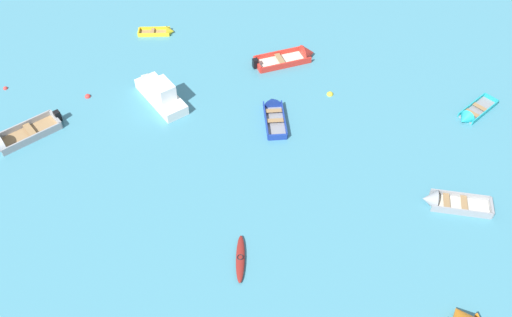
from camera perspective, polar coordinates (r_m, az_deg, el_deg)
name	(u,v)px	position (r m, az deg, el deg)	size (l,w,h in m)	color
rowboat_deep_blue_back_row_left	(273,110)	(36.16, 1.82, 5.06)	(1.67, 3.87, 1.14)	gray
rowboat_grey_cluster_outer	(11,140)	(37.26, -24.13, 1.75)	(4.33, 4.12, 1.48)	#99754C
rowboat_turquoise_near_right	(470,115)	(38.44, 21.37, 4.20)	(3.25, 3.22, 1.00)	gray
rowboat_red_back_row_right	(297,56)	(40.81, 4.23, 10.54)	(4.75, 3.05, 1.44)	beige
rowboat_yellow_center	(163,32)	(44.05, -9.62, 12.86)	(2.80, 1.10, 0.84)	#99754C
motor_launch_white_midfield_left	(158,91)	(37.58, -10.13, 6.88)	(4.30, 4.90, 2.05)	white
kayak_maroon_distant_center	(240,258)	(28.65, -1.64, -10.35)	(0.58, 2.90, 0.27)	maroon
rowboat_grey_back_row_center	(444,202)	(32.49, 18.93, -4.28)	(3.90, 1.71, 1.17)	beige
mooring_buoy_near_foreground	(88,97)	(39.17, -17.09, 6.16)	(0.40, 0.40, 0.40)	red
mooring_buoy_between_boats_right	(6,89)	(41.87, -24.60, 6.63)	(0.31, 0.31, 0.31)	red
mooring_buoy_trailing	(330,95)	(37.97, 7.70, 6.61)	(0.44, 0.44, 0.44)	yellow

